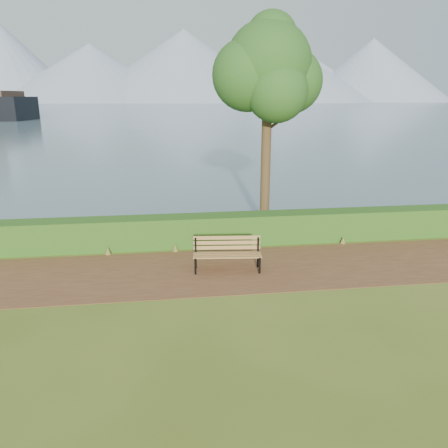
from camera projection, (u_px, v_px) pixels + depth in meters
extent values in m
plane|color=#51621C|center=(218.00, 274.00, 12.13)|extent=(140.00, 140.00, 0.00)
cube|color=brown|center=(216.00, 270.00, 12.42)|extent=(40.00, 3.40, 0.01)
cube|color=#1E4914|center=(208.00, 230.00, 14.46)|extent=(32.00, 0.85, 1.00)
cube|color=#476273|center=(164.00, 105.00, 259.35)|extent=(700.00, 510.00, 0.00)
cone|color=#8293AE|center=(91.00, 73.00, 373.12)|extent=(160.00, 160.00, 48.00)
cone|color=#8293AE|center=(184.00, 66.00, 391.14)|extent=(190.00, 190.00, 62.00)
cone|color=#8293AE|center=(283.00, 74.00, 399.86)|extent=(170.00, 170.00, 50.00)
cone|color=#8293AE|center=(371.00, 70.00, 420.03)|extent=(150.00, 150.00, 58.00)
cone|color=#8293AE|center=(152.00, 83.00, 414.77)|extent=(120.00, 120.00, 35.00)
cone|color=#8293AE|center=(316.00, 81.00, 430.27)|extent=(130.00, 130.00, 40.00)
cube|color=black|center=(195.00, 266.00, 12.06)|extent=(0.06, 0.07, 0.48)
cube|color=black|center=(196.00, 253.00, 12.45)|extent=(0.06, 0.07, 0.91)
cube|color=black|center=(196.00, 256.00, 12.23)|extent=(0.11, 0.55, 0.05)
cube|color=black|center=(260.00, 266.00, 12.12)|extent=(0.06, 0.07, 0.48)
cube|color=black|center=(258.00, 252.00, 12.51)|extent=(0.06, 0.07, 0.91)
cube|color=black|center=(259.00, 256.00, 12.29)|extent=(0.11, 0.55, 0.05)
cube|color=#97653A|center=(228.00, 257.00, 12.06)|extent=(1.91, 0.29, 0.04)
cube|color=#97653A|center=(227.00, 256.00, 12.19)|extent=(1.91, 0.29, 0.04)
cube|color=#97653A|center=(227.00, 254.00, 12.32)|extent=(1.91, 0.29, 0.04)
cube|color=#97653A|center=(227.00, 252.00, 12.44)|extent=(1.91, 0.29, 0.04)
cube|color=#97653A|center=(227.00, 248.00, 12.47)|extent=(1.91, 0.24, 0.11)
cube|color=#97653A|center=(227.00, 243.00, 12.43)|extent=(1.91, 0.24, 0.11)
cube|color=#97653A|center=(227.00, 238.00, 12.39)|extent=(1.91, 0.24, 0.11)
cylinder|color=#3A2617|center=(266.00, 142.00, 15.71)|extent=(0.35, 0.35, 6.34)
sphere|color=#1D4F1A|center=(268.00, 65.00, 14.97)|extent=(2.99, 2.99, 2.99)
sphere|color=#1D4F1A|center=(290.00, 81.00, 15.34)|extent=(2.29, 2.29, 2.29)
sphere|color=#1D4F1A|center=(248.00, 75.00, 14.92)|extent=(2.46, 2.46, 2.46)
sphere|color=#1D4F1A|center=(277.00, 91.00, 14.61)|extent=(2.11, 2.11, 2.11)
sphere|color=#1D4F1A|center=(258.00, 52.00, 15.36)|extent=(1.94, 1.94, 1.94)
sphere|color=#1D4F1A|center=(271.00, 37.00, 14.80)|extent=(1.76, 1.76, 1.76)
cylinder|color=#3A2617|center=(278.00, 122.00, 15.56)|extent=(0.93, 0.11, 0.69)
cylinder|color=#3A2617|center=(257.00, 110.00, 15.42)|extent=(0.72, 0.33, 0.63)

